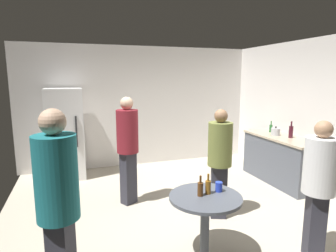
{
  "coord_description": "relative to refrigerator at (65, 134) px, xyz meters",
  "views": [
    {
      "loc": [
        -1.46,
        -3.73,
        2.02
      ],
      "look_at": [
        -0.05,
        0.51,
        1.24
      ],
      "focal_mm": 30.37,
      "sensor_mm": 36.0,
      "label": 1
    }
  ],
  "objects": [
    {
      "name": "person_in_white_shirt",
      "position": [
        2.65,
        -3.68,
        0.01
      ],
      "size": [
        0.46,
        0.46,
        1.57
      ],
      "rotation": [
        0.0,
        0.0,
        2.66
      ],
      "color": "#2D2D38",
      "rests_on": "ground_plane"
    },
    {
      "name": "person_in_olive_shirt",
      "position": [
        2.11,
        -2.48,
        0.02
      ],
      "size": [
        0.44,
        0.44,
        1.58
      ],
      "rotation": [
        0.0,
        0.0,
        -1.95
      ],
      "color": "#2D2D38",
      "rests_on": "ground_plane"
    },
    {
      "name": "beer_bottle_amber",
      "position": [
        1.55,
        -3.24,
        -0.08
      ],
      "size": [
        0.06,
        0.06,
        0.23
      ],
      "color": "#8C5919",
      "rests_on": "foreground_table"
    },
    {
      "name": "person_in_maroon_shirt",
      "position": [
        0.96,
        -1.61,
        0.11
      ],
      "size": [
        0.46,
        0.46,
        1.72
      ],
      "rotation": [
        0.0,
        0.0,
        -1.04
      ],
      "color": "#2D2D38",
      "rests_on": "ground_plane"
    },
    {
      "name": "beer_bottle_on_counter",
      "position": [
        4.01,
        -1.16,
        0.08
      ],
      "size": [
        0.06,
        0.06,
        0.23
      ],
      "color": "#26662D",
      "rests_on": "kitchen_counter"
    },
    {
      "name": "wall_side_right",
      "position": [
        4.28,
        -2.2,
        0.45
      ],
      "size": [
        0.06,
        5.2,
        2.7
      ],
      "primitive_type": "cube",
      "color": "silver",
      "rests_on": "ground_plane"
    },
    {
      "name": "beer_bottle_brown",
      "position": [
        1.45,
        -3.26,
        -0.08
      ],
      "size": [
        0.06,
        0.06,
        0.23
      ],
      "color": "#593314",
      "rests_on": "foreground_table"
    },
    {
      "name": "plastic_cup_blue",
      "position": [
        1.7,
        -3.22,
        -0.11
      ],
      "size": [
        0.08,
        0.08,
        0.11
      ],
      "primitive_type": "cylinder",
      "color": "blue",
      "rests_on": "foreground_table"
    },
    {
      "name": "foreground_table",
      "position": [
        1.5,
        -3.28,
        -0.27
      ],
      "size": [
        0.8,
        0.8,
        0.73
      ],
      "color": "#4C515B",
      "rests_on": "ground_plane"
    },
    {
      "name": "ground_plane",
      "position": [
        1.65,
        -2.2,
        -0.95
      ],
      "size": [
        5.2,
        5.2,
        0.1
      ],
      "primitive_type": "cube",
      "color": "#B2A893"
    },
    {
      "name": "kettle",
      "position": [
        3.88,
        -1.46,
        0.07
      ],
      "size": [
        0.24,
        0.17,
        0.18
      ],
      "color": "#B2B2B7",
      "rests_on": "kitchen_counter"
    },
    {
      "name": "refrigerator",
      "position": [
        0.0,
        0.0,
        0.0
      ],
      "size": [
        0.7,
        0.68,
        1.8
      ],
      "color": "white",
      "rests_on": "ground_plane"
    },
    {
      "name": "kitchen_counter",
      "position": [
        3.93,
        -1.6,
        -0.45
      ],
      "size": [
        0.64,
        1.65,
        0.9
      ],
      "color": "#4C515B",
      "rests_on": "ground_plane"
    },
    {
      "name": "person_in_teal_shirt",
      "position": [
        0.03,
        -3.6,
        0.15
      ],
      "size": [
        0.44,
        0.44,
        1.78
      ],
      "rotation": [
        0.0,
        0.0,
        -0.38
      ],
      "color": "#2D2D38",
      "rests_on": "ground_plane"
    },
    {
      "name": "wall_back",
      "position": [
        1.65,
        0.43,
        0.45
      ],
      "size": [
        5.32,
        0.06,
        2.7
      ],
      "primitive_type": "cube",
      "color": "silver",
      "rests_on": "ground_plane"
    },
    {
      "name": "wine_bottle_on_counter",
      "position": [
        3.99,
        -1.74,
        0.12
      ],
      "size": [
        0.08,
        0.08,
        0.31
      ],
      "color": "#3F141E",
      "rests_on": "kitchen_counter"
    }
  ]
}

